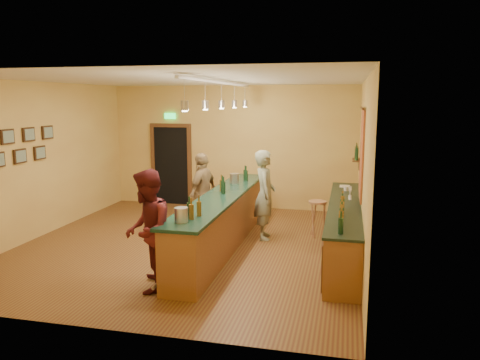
% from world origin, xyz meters
% --- Properties ---
extents(floor, '(7.00, 7.00, 0.00)m').
position_xyz_m(floor, '(0.00, 0.00, 0.00)').
color(floor, '#5F2D1B').
rests_on(floor, ground).
extents(ceiling, '(6.50, 7.00, 0.02)m').
position_xyz_m(ceiling, '(0.00, 0.00, 3.20)').
color(ceiling, silver).
rests_on(ceiling, wall_back).
extents(wall_back, '(6.50, 0.02, 3.20)m').
position_xyz_m(wall_back, '(0.00, 3.50, 1.60)').
color(wall_back, tan).
rests_on(wall_back, floor).
extents(wall_front, '(6.50, 0.02, 3.20)m').
position_xyz_m(wall_front, '(0.00, -3.50, 1.60)').
color(wall_front, tan).
rests_on(wall_front, floor).
extents(wall_left, '(0.02, 7.00, 3.20)m').
position_xyz_m(wall_left, '(-3.25, 0.00, 1.60)').
color(wall_left, tan).
rests_on(wall_left, floor).
extents(wall_right, '(0.02, 7.00, 3.20)m').
position_xyz_m(wall_right, '(3.25, 0.00, 1.60)').
color(wall_right, tan).
rests_on(wall_right, floor).
extents(doorway, '(1.15, 0.09, 2.48)m').
position_xyz_m(doorway, '(-1.70, 3.47, 1.13)').
color(doorway, black).
rests_on(doorway, wall_back).
extents(tapestry, '(0.03, 1.40, 1.60)m').
position_xyz_m(tapestry, '(3.23, 0.40, 1.85)').
color(tapestry, '#A42B20').
rests_on(tapestry, wall_right).
extents(bottle_shelf, '(0.17, 0.55, 0.54)m').
position_xyz_m(bottle_shelf, '(3.17, 1.90, 1.67)').
color(bottle_shelf, '#4E2E17').
rests_on(bottle_shelf, wall_right).
extents(picture_grid, '(0.06, 2.20, 0.70)m').
position_xyz_m(picture_grid, '(-3.21, -0.75, 1.95)').
color(picture_grid, '#382111').
rests_on(picture_grid, wall_left).
extents(back_counter, '(0.60, 4.55, 1.27)m').
position_xyz_m(back_counter, '(2.97, 0.18, 0.49)').
color(back_counter, brown).
rests_on(back_counter, floor).
extents(tasting_bar, '(0.73, 5.10, 1.38)m').
position_xyz_m(tasting_bar, '(0.68, -0.00, 0.61)').
color(tasting_bar, brown).
rests_on(tasting_bar, floor).
extents(pendant_track, '(0.11, 4.60, 0.50)m').
position_xyz_m(pendant_track, '(0.68, -0.00, 2.98)').
color(pendant_track, silver).
rests_on(pendant_track, ceiling).
extents(bartender, '(0.57, 0.75, 1.83)m').
position_xyz_m(bartender, '(1.36, 0.81, 0.92)').
color(bartender, gray).
rests_on(bartender, floor).
extents(customer_a, '(0.91, 1.05, 1.83)m').
position_xyz_m(customer_a, '(0.13, -2.20, 0.92)').
color(customer_a, '#59191E').
rests_on(customer_a, floor).
extents(customer_b, '(0.62, 1.08, 1.74)m').
position_xyz_m(customer_b, '(-0.00, 0.92, 0.87)').
color(customer_b, '#997A51').
rests_on(customer_b, floor).
extents(bar_stool, '(0.37, 0.37, 0.76)m').
position_xyz_m(bar_stool, '(2.41, 1.16, 0.62)').
color(bar_stool, '#9F6D48').
rests_on(bar_stool, floor).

